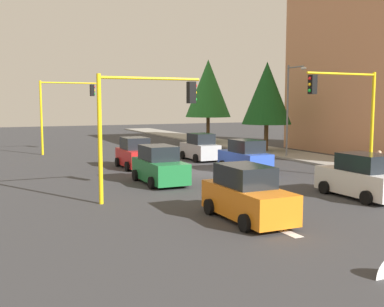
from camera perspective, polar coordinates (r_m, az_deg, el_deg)
The scene contains 16 objects.
ground_plane at distance 27.80m, azimuth 1.08°, elevation -2.39°, with size 120.00×120.00×0.00m, color #353538.
sidewalk_kerb at distance 37.49m, azimuth 12.31°, elevation -0.15°, with size 80.00×4.00×0.15m, color gray.
lane_arrow_near at distance 16.51m, azimuth 9.13°, elevation -8.53°, with size 2.40×1.10×1.10m.
traffic_signal_near_left at distance 25.75m, azimuth 18.73°, elevation 5.80°, with size 0.36×4.59×5.85m.
traffic_signal_far_right at distance 39.25m, azimuth -15.64°, elevation 6.08°, with size 0.36×4.59×5.96m.
traffic_signal_near_right at distance 19.78m, azimuth -6.16°, elevation 5.17°, with size 0.36×4.59×5.39m.
street_lamp_curbside at distance 35.37m, azimuth 12.13°, elevation 6.41°, with size 2.15×0.28×7.00m.
tree_roadside_mid at distance 39.42m, azimuth 9.25°, elevation 7.37°, with size 4.16×4.16×7.60m.
tree_roadside_far at distance 47.84m, azimuth 2.02°, elevation 8.05°, with size 4.69×4.69×8.59m.
car_blue at distance 28.24m, azimuth 6.59°, elevation -0.46°, with size 3.90×1.98×1.98m.
car_green at distance 24.16m, azimuth -4.05°, elevation -1.58°, with size 4.19×2.06×1.98m.
car_white at distance 21.83m, azimuth 20.28°, elevation -2.81°, with size 4.16×2.10×1.98m.
car_red at distance 29.94m, azimuth -7.01°, elevation -0.08°, with size 3.63×2.02×1.98m.
car_silver at distance 33.75m, azimuth 1.00°, elevation 0.69°, with size 3.73×1.94×1.98m.
car_orange at distance 16.73m, azimuth 6.80°, elevation -5.16°, with size 4.16×1.98×1.98m.
pedestrian_crossing at distance 26.28m, azimuth 22.11°, elevation -1.36°, with size 0.40×0.24×1.70m.
Camera 1 is at (24.76, -11.92, 4.22)m, focal length 43.09 mm.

